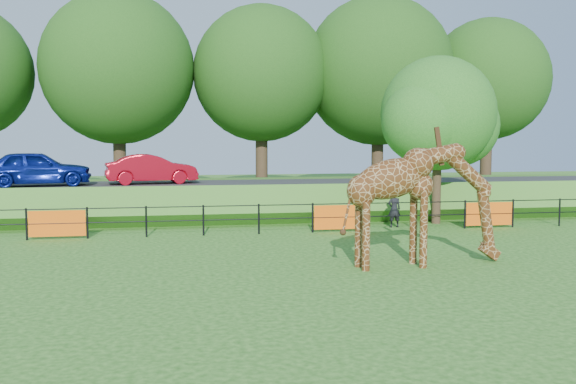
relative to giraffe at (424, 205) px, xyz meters
name	(u,v)px	position (x,y,z in m)	size (l,w,h in m)	color
ground	(302,283)	(-3.70, -1.55, -1.68)	(90.00, 90.00, 0.00)	#1F5314
giraffe	(424,205)	(0.00, 0.00, 0.00)	(4.71, 0.87, 3.37)	#502910
perimeter_fence	(259,219)	(-3.70, 6.45, -1.13)	(28.07, 0.10, 1.10)	black
embankment	(238,197)	(-3.70, 13.95, -1.03)	(40.00, 9.00, 1.30)	#1F5314
road	(242,185)	(-3.70, 12.45, -0.32)	(40.00, 5.00, 0.12)	#2D2D2F
car_blue	(36,168)	(-12.51, 12.33, 0.50)	(1.80, 4.49, 1.53)	#13259B
car_red	(151,169)	(-7.71, 12.91, 0.40)	(1.40, 4.02, 1.32)	red
visitor	(394,209)	(1.73, 7.25, -0.97)	(0.52, 0.34, 1.44)	black
tree_east	(440,118)	(3.90, 8.08, 2.60)	(5.40, 4.71, 6.76)	#352818
bg_tree_line	(259,73)	(-1.81, 20.45, 5.51)	(37.30, 8.80, 11.82)	#352818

